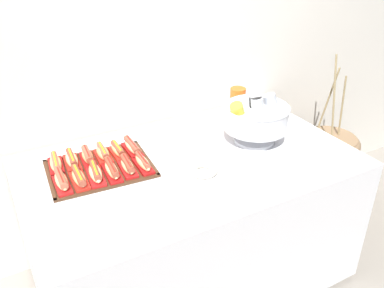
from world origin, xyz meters
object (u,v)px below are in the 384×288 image
object	(u,v)px
buffet_table	(191,220)
hot_dog_5	(143,163)
hot_dog_6	(56,164)
hot_dog_9	(103,153)
hot_dog_8	(88,157)
hot_dog_2	(96,174)
hot_dog_7	(72,160)
punch_bowl	(256,117)
cup_stack	(237,103)
hot_dog_10	(118,151)
hot_dog_0	(61,181)
hot_dog_1	(79,178)
hot_dog_3	(112,170)
hot_dog_4	(128,166)
donut	(204,169)
serving_tray	(100,169)
hot_dog_11	(132,147)
floor_vase	(325,170)

from	to	relation	value
buffet_table	hot_dog_5	bearing A→B (deg)	170.11
hot_dog_6	hot_dog_9	distance (m)	0.23
buffet_table	hot_dog_8	bearing A→B (deg)	153.64
hot_dog_2	hot_dog_6	distance (m)	0.22
hot_dog_7	punch_bowl	world-z (taller)	punch_bowl
hot_dog_9	cup_stack	size ratio (longest dim) A/B	0.86
hot_dog_10	cup_stack	size ratio (longest dim) A/B	0.84
hot_dog_2	hot_dog_5	xyz separation A→B (m)	(0.22, -0.02, -0.00)
hot_dog_0	cup_stack	world-z (taller)	cup_stack
hot_dog_5	cup_stack	bearing A→B (deg)	20.39
hot_dog_1	cup_stack	bearing A→B (deg)	13.54
hot_dog_8	hot_dog_10	size ratio (longest dim) A/B	1.04
hot_dog_1	hot_dog_9	xyz separation A→B (m)	(0.16, 0.15, 0.00)
hot_dog_3	cup_stack	distance (m)	0.90
hot_dog_10	hot_dog_4	bearing A→B (deg)	-94.12
donut	hot_dog_10	bearing A→B (deg)	131.74
hot_dog_9	punch_bowl	distance (m)	0.80
serving_tray	hot_dog_3	xyz separation A→B (m)	(0.03, -0.08, 0.03)
hot_dog_4	punch_bowl	size ratio (longest dim) A/B	0.48
hot_dog_1	hot_dog_7	bearing A→B (deg)	85.88
hot_dog_8	hot_dog_5	bearing A→B (deg)	-40.37
hot_dog_9	hot_dog_11	world-z (taller)	same
hot_dog_2	hot_dog_9	size ratio (longest dim) A/B	1.14
hot_dog_0	hot_dog_3	world-z (taller)	hot_dog_0
hot_dog_9	cup_stack	xyz separation A→B (m)	(0.85, 0.09, 0.06)
floor_vase	hot_dog_7	distance (m)	1.80
hot_dog_4	hot_dog_5	world-z (taller)	hot_dog_4
serving_tray	hot_dog_7	xyz separation A→B (m)	(-0.11, 0.09, 0.03)
buffet_table	hot_dog_1	bearing A→B (deg)	173.33
hot_dog_6	hot_dog_1	bearing A→B (deg)	-69.68
hot_dog_9	hot_dog_5	bearing A→B (deg)	-51.85
serving_tray	hot_dog_8	distance (m)	0.10
buffet_table	hot_dog_5	world-z (taller)	hot_dog_5
hot_dog_1	hot_dog_11	bearing A→B (deg)	24.69
floor_vase	punch_bowl	size ratio (longest dim) A/B	3.12
serving_tray	hot_dog_7	bearing A→B (deg)	139.63
hot_dog_11	punch_bowl	bearing A→B (deg)	-17.19
hot_dog_5	cup_stack	distance (m)	0.77
punch_bowl	hot_dog_11	bearing A→B (deg)	162.81
hot_dog_2	hot_dog_6	size ratio (longest dim) A/B	1.01
hot_dog_3	hot_dog_9	size ratio (longest dim) A/B	1.17
hot_dog_5	donut	xyz separation A→B (m)	(0.24, -0.16, -0.01)
hot_dog_6	hot_dog_8	bearing A→B (deg)	-4.12
hot_dog_0	cup_stack	xyz separation A→B (m)	(1.09, 0.24, 0.06)
hot_dog_3	donut	size ratio (longest dim) A/B	1.34
donut	hot_dog_6	bearing A→B (deg)	149.21
hot_dog_4	hot_dog_9	bearing A→B (deg)	110.32
hot_dog_7	donut	xyz separation A→B (m)	(0.52, -0.35, -0.02)
hot_dog_1	hot_dog_9	bearing A→B (deg)	43.61
punch_bowl	donut	distance (m)	0.44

